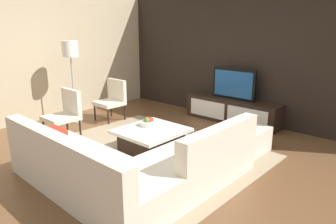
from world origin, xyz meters
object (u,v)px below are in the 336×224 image
Objects in this scene: television at (234,84)px; fruit_bowl at (148,122)px; accent_chair_near at (66,111)px; floor_lamp at (70,54)px; accent_chair_far at (113,97)px; media_console at (232,110)px; ottoman at (242,139)px; sectional_couch at (131,166)px; coffee_table at (152,140)px.

television is 3.50× the size of fruit_bowl.
television is 3.36m from accent_chair_near.
floor_lamp is 1.23m from accent_chair_far.
media_console is 1.60m from ottoman.
floor_lamp reaches higher than media_console.
fruit_bowl is (-0.80, 1.08, 0.16)m from sectional_couch.
accent_chair_far is (-1.91, 0.71, 0.29)m from coffee_table.
accent_chair_far is (-2.53, 1.69, 0.21)m from sectional_couch.
accent_chair_near is (-2.27, 0.43, 0.21)m from sectional_couch.
accent_chair_far is at bearing 160.66° from fruit_bowl.
television reaches higher than coffee_table.
ottoman is 3.00m from accent_chair_far.
floor_lamp is at bearing 178.39° from coffee_table.
accent_chair_near is (-1.75, -2.85, -0.33)m from television.
floor_lamp is at bearing -164.52° from ottoman.
accent_chair_far reaches higher than media_console.
floor_lamp reaches higher than fruit_bowl.
accent_chair_far is at bearing -141.72° from television.
ottoman is at bearing 43.86° from coffee_table.
television is at bearing 42.33° from accent_chair_far.
television reaches higher than fruit_bowl.
television is 1.71m from ottoman.
sectional_couch is at bearing -80.97° from media_console.
fruit_bowl is at bearing -97.36° from television.
fruit_bowl is at bearing -97.36° from media_console.
accent_chair_far is (-0.26, 1.26, 0.00)m from accent_chair_near.
television reaches higher than sectional_couch.
sectional_couch reaches higher than coffee_table.
accent_chair_near is at bearing -156.04° from fruit_bowl.
coffee_table is 1.77m from accent_chair_near.
floor_lamp reaches higher than sectional_couch.
media_console is at bearing 58.64° from accent_chair_near.
television is 0.40× the size of sectional_couch.
media_console is 0.84× the size of sectional_couch.
media_console is at bearing 41.90° from floor_lamp.
television is at bearing 58.65° from accent_chair_near.
media_console is 2.37× the size of accent_chair_far.
ottoman is at bearing 77.49° from sectional_couch.
accent_chair_far is at bearing 53.56° from floor_lamp.
floor_lamp is at bearing -138.10° from media_console.
accent_chair_near is 3.15m from ottoman.
coffee_table is at bearing -29.79° from fruit_bowl.
television reaches higher than accent_chair_near.
ottoman is (0.44, 2.00, -0.08)m from sectional_couch.
ottoman reaches higher than coffee_table.
coffee_table is 0.60× the size of floor_lamp.
media_console is at bearing 42.32° from accent_chair_far.
floor_lamp is 1.94× the size of accent_chair_far.
fruit_bowl is (-0.18, 0.10, 0.23)m from coffee_table.
media_console is 2.10× the size of television.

